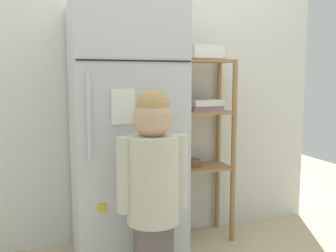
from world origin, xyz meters
TOP-DOWN VIEW (x-y plane):
  - kitchen_wall_back at (0.00, 0.39)m, footprint 2.60×0.03m
  - refrigerator at (-0.28, 0.02)m, footprint 0.62×0.71m
  - child_standing at (-0.24, -0.51)m, footprint 0.36×0.26m
  - pantry_shelf_unit at (0.33, 0.21)m, footprint 0.41×0.29m
  - fruit_bin at (0.35, 0.21)m, footprint 0.23×0.18m

SIDE VIEW (x-z plane):
  - child_standing at x=-0.24m, z-range 0.12..1.23m
  - pantry_shelf_unit at x=0.33m, z-range 0.15..1.44m
  - refrigerator at x=-0.28m, z-range 0.00..1.62m
  - kitchen_wall_back at x=0.00m, z-range 0.00..2.12m
  - fruit_bin at x=0.35m, z-range 1.28..1.38m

